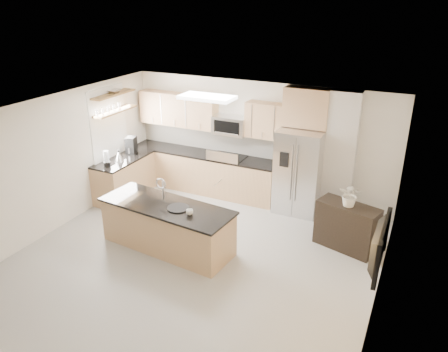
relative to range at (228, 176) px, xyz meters
The scene contains 27 objects.
floor 3.02m from the range, 78.39° to the right, with size 6.50×6.50×0.00m, color #9C9B94.
ceiling 3.66m from the range, 78.39° to the right, with size 6.00×6.50×0.02m, color white.
wall_back 1.07m from the range, 28.76° to the left, with size 6.00×0.02×2.60m, color silver.
wall_front 6.25m from the range, 84.45° to the right, with size 6.00×0.02×2.60m, color silver.
wall_left 3.87m from the range, 129.41° to the right, with size 0.02×6.50×2.60m, color silver.
wall_right 4.71m from the range, 39.05° to the right, with size 0.02×6.50×2.60m, color silver.
back_counter 0.63m from the range, behind, with size 3.55×0.66×1.44m.
left_counter 2.33m from the range, 152.71° to the right, with size 0.66×1.50×0.92m.
range is the anchor object (origin of this frame).
upper_cabinets 1.53m from the range, 166.83° to the left, with size 3.50×0.33×0.75m.
microwave 1.16m from the range, 90.00° to the left, with size 0.76×0.40×0.40m.
refrigerator 1.71m from the range, ahead, with size 0.92×0.78×1.78m.
partition_column 2.56m from the range, ahead, with size 0.60×0.30×2.60m, color beige.
window 2.86m from the range, 155.75° to the right, with size 0.04×1.15×1.65m.
shelf_lower 2.86m from the range, 156.67° to the right, with size 0.30×1.20×0.04m, color olive.
shelf_upper 3.07m from the range, 156.67° to the right, with size 0.30×1.20×0.04m, color olive.
ceiling_fixture 2.48m from the range, 81.39° to the right, with size 1.00×0.50×0.06m, color white.
island 2.49m from the range, 90.76° to the right, with size 2.55×1.14×1.28m.
credenza 3.09m from the range, 21.11° to the right, with size 1.08×0.45×0.86m, color black.
cup 2.71m from the range, 78.77° to the right, with size 0.12×0.12×0.09m, color white.
platter 2.56m from the range, 84.82° to the right, with size 0.39×0.39×0.02m, color black.
blender 2.68m from the range, 142.59° to the right, with size 0.15×0.15×0.34m.
kettle 2.44m from the range, 148.45° to the right, with size 0.21×0.21×0.26m.
coffee_maker 2.30m from the range, 161.45° to the right, with size 0.26×0.29×0.39m.
bowl 3.09m from the range, 157.76° to the right, with size 0.36×0.36×0.09m, color silver.
flower_vase 3.20m from the range, 21.71° to the right, with size 0.58×0.50×0.64m, color beige.
television 4.78m from the range, 41.64° to the right, with size 1.08×0.14×0.62m, color black.
Camera 1 is at (3.26, -5.34, 4.32)m, focal length 35.00 mm.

